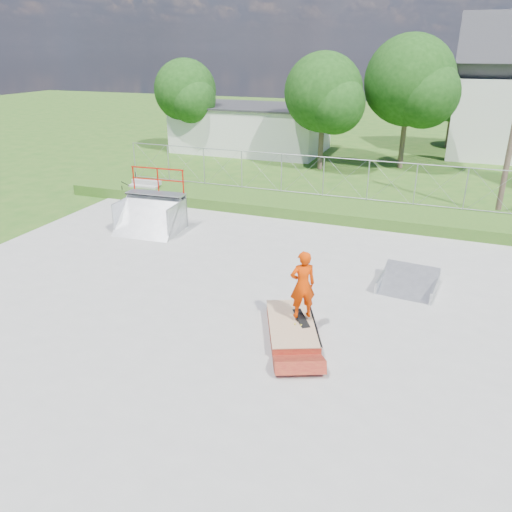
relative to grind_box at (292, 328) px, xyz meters
The scene contains 15 objects.
ground 2.08m from the grind_box, 161.65° to the left, with size 120.00×120.00×0.00m, color #295718.
concrete_pad 2.08m from the grind_box, 161.65° to the left, with size 20.00×16.00×0.04m, color #979794.
grass_berm 10.34m from the grind_box, 100.99° to the left, with size 24.00×3.00×0.50m, color #295718.
grind_box is the anchor object (origin of this frame).
quarter_pipe 9.23m from the grind_box, 144.83° to the left, with size 2.38×2.01×2.38m, color #9A9DA2, non-canonical shape.
flat_bank_ramp 4.47m from the grind_box, 55.58° to the left, with size 1.63×1.74×0.50m, color #9A9DA2, non-canonical shape.
skateboard 0.34m from the grind_box, 40.29° to the left, with size 0.22×0.80×0.02m, color black.
skater 1.14m from the grind_box, 40.29° to the left, with size 0.65×0.43×1.78m, color #CD3000.
concrete_stairs 14.04m from the grind_box, 138.23° to the left, with size 1.50×1.60×0.80m, color #979794, non-canonical shape.
chain_link_fence 11.39m from the grind_box, 100.02° to the left, with size 20.00×0.06×1.80m, color #94989C, non-canonical shape.
utility_building_flat 24.79m from the grind_box, 113.76° to the left, with size 10.00×6.00×3.00m, color silver.
tree_left_near 19.29m from the grind_box, 101.38° to the left, with size 4.76×4.48×6.65m.
tree_center 21.01m from the grind_box, 87.72° to the left, with size 5.44×5.12×7.60m.
tree_left_far 24.96m from the grind_box, 123.83° to the left, with size 4.42×4.16×6.18m.
tree_back_mid 28.90m from the grind_box, 83.51° to the left, with size 4.08×3.84×5.70m.
Camera 1 is at (5.05, -11.28, 6.80)m, focal length 35.00 mm.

